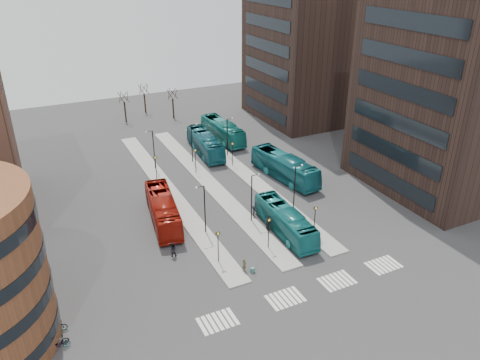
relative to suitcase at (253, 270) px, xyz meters
name	(u,v)px	position (x,y,z in m)	size (l,w,h in m)	color
ground	(318,322)	(1.93, -8.96, -0.26)	(160.00, 160.00, 0.00)	#2D2D30
island_left	(168,191)	(-2.07, 21.04, -0.18)	(2.50, 45.00, 0.15)	gray
island_mid	(209,183)	(3.93, 21.04, -0.18)	(2.50, 45.00, 0.15)	gray
island_right	(246,175)	(9.93, 21.04, -0.18)	(2.50, 45.00, 0.15)	gray
suitcase	(253,270)	(0.00, 0.00, 0.00)	(0.41, 0.33, 0.52)	navy
red_bus	(163,209)	(-5.07, 13.76, 1.42)	(2.82, 12.03, 3.35)	maroon
teal_bus_a	(285,221)	(6.90, 5.09, 1.30)	(2.62, 11.19, 3.12)	#166D70
teal_bus_b	(205,144)	(7.71, 31.50, 1.42)	(2.82, 12.05, 3.36)	#135461
teal_bus_c	(284,167)	(14.40, 17.76, 1.53)	(3.00, 12.82, 3.57)	#156069
teal_bus_d	(223,131)	(12.75, 35.84, 1.46)	(2.88, 12.31, 3.43)	#16706B
traveller	(244,265)	(-0.72, 0.48, 0.52)	(0.56, 0.37, 1.55)	#4A462C
commuter_a	(173,249)	(-6.42, 6.29, 0.59)	(0.82, 0.64, 1.70)	black
commuter_b	(268,223)	(5.33, 6.34, 0.69)	(1.11, 0.46, 1.90)	black
commuter_c	(253,211)	(5.31, 10.00, 0.47)	(0.94, 0.54, 1.46)	black
bicycle_near	(59,345)	(-19.07, -2.18, 0.20)	(0.60, 1.73, 0.91)	gray
bicycle_mid	(59,342)	(-19.07, -1.93, 0.25)	(0.48, 1.69, 1.01)	gray
bicycle_far	(56,326)	(-19.07, 0.12, 0.24)	(0.67, 1.91, 1.01)	gray
crosswalk_stripes	(310,290)	(3.68, -4.96, -0.25)	(22.35, 2.40, 0.01)	silver
tower_near	(461,77)	(33.90, 7.04, 14.74)	(20.12, 20.00, 30.00)	black
tower_far	(313,39)	(33.90, 41.04, 14.74)	(20.12, 20.00, 30.00)	black
sign_poles	(227,189)	(3.53, 14.04, 2.15)	(12.45, 22.12, 3.65)	black
lamp_posts	(218,165)	(4.56, 19.04, 3.32)	(14.04, 20.24, 6.12)	black
bare_trees	(148,104)	(4.59, 53.70, 2.47)	(10.97, 8.14, 5.90)	black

